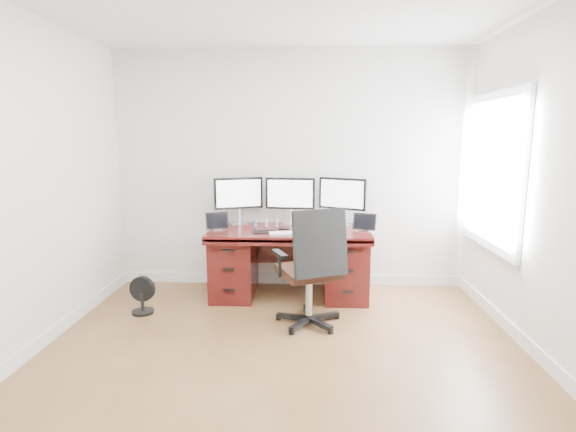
{
  "coord_description": "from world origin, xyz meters",
  "views": [
    {
      "loc": [
        0.19,
        -2.89,
        1.72
      ],
      "look_at": [
        0.0,
        1.5,
        0.95
      ],
      "focal_mm": 28.0,
      "sensor_mm": 36.0,
      "label": 1
    }
  ],
  "objects_px": {
    "monitor_center": "(290,195)",
    "office_chair": "(311,288)",
    "floor_fan": "(142,296)",
    "desk": "(289,260)",
    "keyboard": "(284,233)"
  },
  "relations": [
    {
      "from": "monitor_center",
      "to": "office_chair",
      "type": "bearing_deg",
      "value": -71.93
    },
    {
      "from": "monitor_center",
      "to": "floor_fan",
      "type": "bearing_deg",
      "value": -145.41
    },
    {
      "from": "office_chair",
      "to": "monitor_center",
      "type": "xyz_separation_m",
      "value": [
        -0.23,
        1.03,
        0.72
      ]
    },
    {
      "from": "desk",
      "to": "office_chair",
      "type": "xyz_separation_m",
      "value": [
        0.23,
        -0.79,
        -0.03
      ]
    },
    {
      "from": "desk",
      "to": "keyboard",
      "type": "height_order",
      "value": "keyboard"
    },
    {
      "from": "office_chair",
      "to": "desk",
      "type": "bearing_deg",
      "value": 83.17
    },
    {
      "from": "floor_fan",
      "to": "office_chair",
      "type": "bearing_deg",
      "value": 0.9
    },
    {
      "from": "desk",
      "to": "keyboard",
      "type": "distance_m",
      "value": 0.43
    },
    {
      "from": "office_chair",
      "to": "keyboard",
      "type": "bearing_deg",
      "value": 93.32
    },
    {
      "from": "monitor_center",
      "to": "keyboard",
      "type": "relative_size",
      "value": 1.79
    },
    {
      "from": "monitor_center",
      "to": "keyboard",
      "type": "bearing_deg",
      "value": -89.6
    },
    {
      "from": "desk",
      "to": "keyboard",
      "type": "bearing_deg",
      "value": -99.7
    },
    {
      "from": "floor_fan",
      "to": "monitor_center",
      "type": "relative_size",
      "value": 0.67
    },
    {
      "from": "keyboard",
      "to": "office_chair",
      "type": "bearing_deg",
      "value": -72.89
    },
    {
      "from": "floor_fan",
      "to": "keyboard",
      "type": "relative_size",
      "value": 1.21
    }
  ]
}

